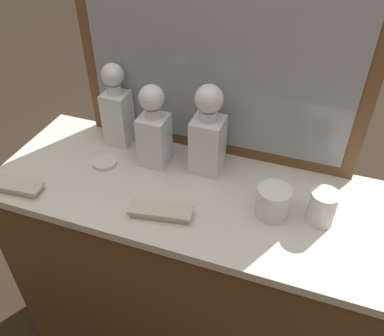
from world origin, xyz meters
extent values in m
cube|color=brown|center=(0.00, 0.00, 0.40)|extent=(1.15, 0.44, 0.80)
cube|color=silver|center=(0.00, 0.00, 0.82)|extent=(1.19, 0.46, 0.03)
cube|color=brown|center=(0.00, 0.21, 1.19)|extent=(0.86, 0.03, 0.71)
cube|color=gray|center=(0.00, 0.20, 1.19)|extent=(0.78, 0.01, 0.63)
cube|color=white|center=(-0.15, 0.09, 0.91)|extent=(0.08, 0.08, 0.16)
cube|color=brown|center=(-0.15, 0.09, 0.88)|extent=(0.07, 0.07, 0.10)
cylinder|color=white|center=(-0.15, 0.09, 1.00)|extent=(0.05, 0.05, 0.03)
sphere|color=white|center=(-0.15, 0.09, 1.05)|extent=(0.07, 0.07, 0.07)
cube|color=white|center=(-0.30, 0.15, 0.92)|extent=(0.08, 0.08, 0.18)
cube|color=brown|center=(-0.30, 0.15, 0.90)|extent=(0.07, 0.07, 0.14)
cylinder|color=white|center=(-0.30, 0.15, 1.02)|extent=(0.04, 0.04, 0.03)
sphere|color=white|center=(-0.30, 0.15, 1.07)|extent=(0.07, 0.07, 0.07)
cube|color=white|center=(0.01, 0.11, 0.92)|extent=(0.09, 0.09, 0.17)
cube|color=brown|center=(0.01, 0.11, 0.89)|extent=(0.08, 0.08, 0.13)
cylinder|color=white|center=(0.01, 0.11, 1.02)|extent=(0.05, 0.05, 0.03)
sphere|color=white|center=(0.01, 0.11, 1.07)|extent=(0.08, 0.08, 0.08)
cylinder|color=white|center=(0.23, -0.02, 0.87)|extent=(0.09, 0.09, 0.09)
cylinder|color=silver|center=(0.23, -0.02, 0.83)|extent=(0.08, 0.08, 0.01)
cylinder|color=white|center=(0.36, 0.00, 0.88)|extent=(0.07, 0.07, 0.09)
cylinder|color=silver|center=(0.36, 0.00, 0.83)|extent=(0.07, 0.07, 0.01)
cube|color=#B7A88C|center=(-0.48, -0.17, 0.84)|extent=(0.15, 0.06, 0.01)
cube|color=beige|center=(-0.48, -0.17, 0.85)|extent=(0.17, 0.07, 0.01)
cube|color=#B7A88C|center=(-0.04, -0.12, 0.84)|extent=(0.16, 0.08, 0.01)
cube|color=beige|center=(-0.04, -0.12, 0.85)|extent=(0.18, 0.08, 0.01)
cylinder|color=silver|center=(-0.29, 0.02, 0.83)|extent=(0.07, 0.07, 0.01)
camera|label=1|loc=(0.29, -0.82, 1.60)|focal=37.85mm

